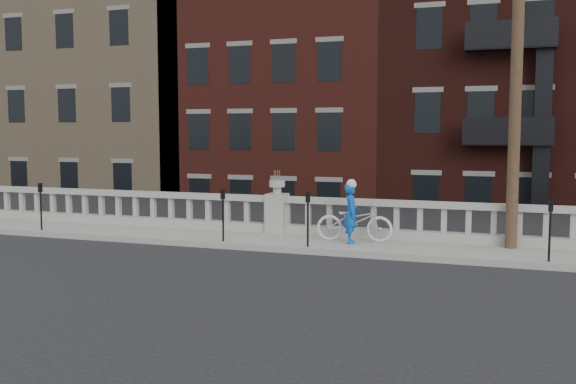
% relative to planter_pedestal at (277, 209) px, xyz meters
% --- Properties ---
extents(ground, '(120.00, 120.00, 0.00)m').
position_rel_planter_pedestal_xyz_m(ground, '(0.00, -3.95, -0.83)').
color(ground, black).
rests_on(ground, ground).
extents(sidewalk, '(32.00, 2.20, 0.15)m').
position_rel_planter_pedestal_xyz_m(sidewalk, '(0.00, -0.95, -0.76)').
color(sidewalk, gray).
rests_on(sidewalk, ground).
extents(balustrade, '(28.00, 0.34, 1.03)m').
position_rel_planter_pedestal_xyz_m(balustrade, '(0.00, 0.00, -0.19)').
color(balustrade, gray).
rests_on(balustrade, sidewalk).
extents(planter_pedestal, '(0.55, 0.55, 1.76)m').
position_rel_planter_pedestal_xyz_m(planter_pedestal, '(0.00, 0.00, 0.00)').
color(planter_pedestal, gray).
rests_on(planter_pedestal, sidewalk).
extents(lower_level, '(80.00, 44.00, 20.80)m').
position_rel_planter_pedestal_xyz_m(lower_level, '(0.56, 19.09, 1.80)').
color(lower_level, '#605E59').
rests_on(lower_level, ground).
extents(utility_pole, '(1.60, 0.28, 10.00)m').
position_rel_planter_pedestal_xyz_m(utility_pole, '(6.20, -0.35, 4.41)').
color(utility_pole, '#422D1E').
rests_on(utility_pole, sidewalk).
extents(parking_meter_a, '(0.10, 0.09, 1.36)m').
position_rel_planter_pedestal_xyz_m(parking_meter_a, '(-6.56, -1.80, 0.17)').
color(parking_meter_a, black).
rests_on(parking_meter_a, sidewalk).
extents(parking_meter_b, '(0.10, 0.09, 1.36)m').
position_rel_planter_pedestal_xyz_m(parking_meter_b, '(-0.83, -1.80, 0.17)').
color(parking_meter_b, black).
rests_on(parking_meter_b, sidewalk).
extents(parking_meter_c, '(0.10, 0.09, 1.36)m').
position_rel_planter_pedestal_xyz_m(parking_meter_c, '(1.46, -1.80, 0.17)').
color(parking_meter_c, black).
rests_on(parking_meter_c, sidewalk).
extents(parking_meter_d, '(0.10, 0.09, 1.36)m').
position_rel_planter_pedestal_xyz_m(parking_meter_d, '(6.99, -1.80, 0.17)').
color(parking_meter_d, black).
rests_on(parking_meter_d, sidewalk).
extents(bicycle, '(2.03, 0.92, 1.03)m').
position_rel_planter_pedestal_xyz_m(bicycle, '(2.36, -0.63, -0.16)').
color(bicycle, silver).
rests_on(bicycle, sidewalk).
extents(cyclist, '(0.49, 0.63, 1.53)m').
position_rel_planter_pedestal_xyz_m(cyclist, '(2.35, -0.97, 0.08)').
color(cyclist, blue).
rests_on(cyclist, sidewalk).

